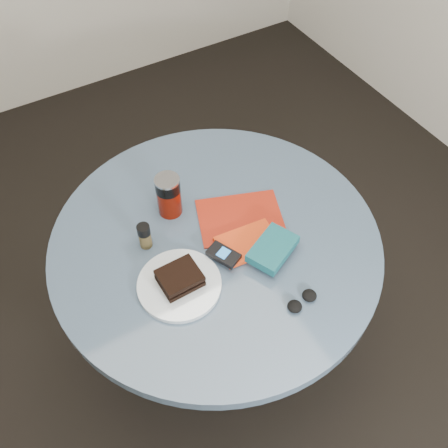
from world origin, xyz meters
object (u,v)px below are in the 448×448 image
plate (179,285)px  mp3_player (223,255)px  magazine (240,218)px  pepper_grinder (145,236)px  soda_can (169,195)px  table (216,268)px  sandwich (180,278)px  novel (273,249)px  red_book (248,243)px  headphones (302,301)px

plate → mp3_player: mp3_player is taller
magazine → pepper_grinder: bearing=-170.4°
pepper_grinder → soda_can: bearing=34.3°
table → sandwich: size_ratio=8.76×
novel → mp3_player: size_ratio=1.40×
red_book → novel: size_ratio=1.18×
table → sandwich: (-0.17, -0.09, 0.20)m
plate → pepper_grinder: 0.18m
plate → mp3_player: bearing=5.5°
pepper_grinder → headphones: (0.28, -0.39, -0.03)m
sandwich → red_book: (0.24, 0.02, -0.02)m
pepper_grinder → mp3_player: 0.24m
pepper_grinder → magazine: (0.30, -0.05, -0.04)m
plate → headphones: headphones is taller
soda_can → magazine: (0.17, -0.14, -0.07)m
table → soda_can: soda_can is taller
novel → pepper_grinder: bearing=118.4°
soda_can → table: bearing=-67.8°
table → soda_can: (-0.07, 0.17, 0.24)m
novel → headphones: (-0.02, -0.17, -0.02)m
sandwich → soda_can: size_ratio=0.80×
magazine → headphones: size_ratio=2.57×
table → headphones: (0.09, -0.31, 0.17)m
plate → red_book: bearing=5.6°
headphones → mp3_player: bearing=116.0°
table → novel: 0.27m
plate → headphones: (0.26, -0.22, 0.00)m
plate → headphones: bearing=-39.4°
sandwich → mp3_player: (0.15, 0.01, -0.01)m
plate → novel: size_ratio=1.59×
novel → headphones: novel is taller
magazine → red_book: 0.11m
red_book → pepper_grinder: bearing=154.8°
soda_can → magazine: bearing=-38.5°
headphones → novel: bearing=84.1°
pepper_grinder → red_book: pepper_grinder is taller
soda_can → novel: 0.36m
pepper_grinder → red_book: (0.26, -0.15, -0.03)m
magazine → plate: bearing=-135.8°
table → pepper_grinder: size_ratio=11.40×
red_book → mp3_player: bearing=-169.0°
soda_can → headphones: bearing=-71.4°
table → pepper_grinder: pepper_grinder is taller
soda_can → novel: soda_can is taller
plate → soda_can: soda_can is taller
red_book → mp3_player: (-0.09, -0.01, 0.01)m
mp3_player → novel: bearing=-24.0°
pepper_grinder → novel: size_ratio=0.59×
headphones → plate: bearing=140.6°
sandwich → headphones: size_ratio=1.14×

